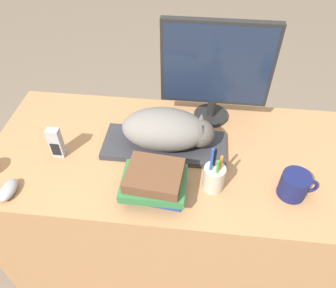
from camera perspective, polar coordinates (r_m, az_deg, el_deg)
name	(u,v)px	position (r m, az deg, el deg)	size (l,w,h in m)	color
desk	(172,206)	(1.55, 0.75, -10.79)	(1.44, 0.65, 0.72)	#9E7047
keyboard	(164,145)	(1.28, -0.64, -0.24)	(0.47, 0.18, 0.02)	#2D2D33
cat	(169,130)	(1.22, 0.15, 2.54)	(0.35, 0.19, 0.15)	#66605B
monitor	(216,68)	(1.29, 8.44, 12.91)	(0.43, 0.14, 0.43)	black
computer_mouse	(8,190)	(1.25, -26.02, -7.17)	(0.05, 0.10, 0.03)	gray
coffee_mug	(295,185)	(1.18, 21.19, -6.69)	(0.13, 0.10, 0.09)	#141947
pen_cup	(214,177)	(1.13, 8.00, -5.73)	(0.07, 0.07, 0.19)	#B2A893
phone	(56,143)	(1.28, -18.94, 0.17)	(0.05, 0.03, 0.13)	#99999E
book_stack	(154,182)	(1.10, -2.39, -6.67)	(0.21, 0.17, 0.12)	navy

